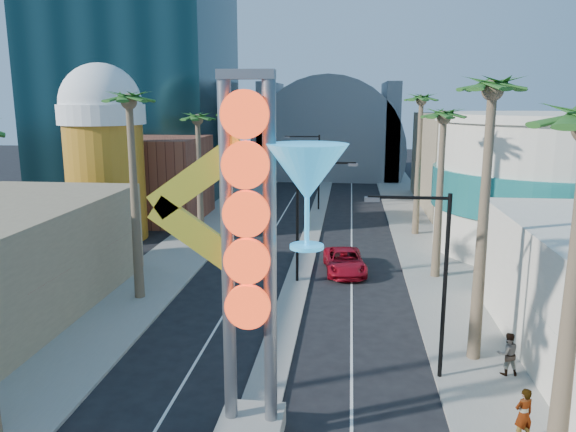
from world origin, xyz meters
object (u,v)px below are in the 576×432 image
Objects in this scene: red_pickup at (345,261)px; pedestrian_a at (524,414)px; pedestrian_b at (508,354)px; neon_sign at (273,237)px.

pedestrian_a reaches higher than red_pickup.
pedestrian_a is at bearing -78.26° from red_pickup.
pedestrian_b reaches higher than red_pickup.
red_pickup is at bearing 83.62° from neon_sign.
neon_sign is 10.55m from pedestrian_a.
neon_sign is at bearing -103.08° from red_pickup.
pedestrian_b is (7.04, -14.10, 0.30)m from red_pickup.
red_pickup is at bearing -92.55° from pedestrian_a.
pedestrian_a is at bearing 4.91° from neon_sign.
neon_sign is 2.23× the size of red_pickup.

